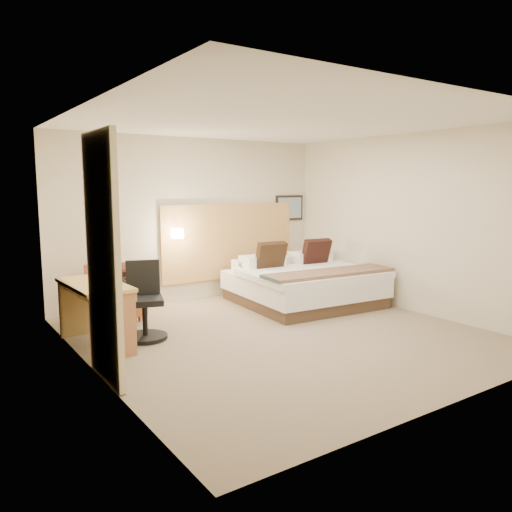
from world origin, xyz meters
TOP-DOWN VIEW (x-y plane):
  - floor at (0.00, 0.00)m, footprint 4.80×5.00m
  - ceiling at (0.00, 0.00)m, footprint 4.80×5.00m
  - wall_back at (0.00, 2.51)m, footprint 4.80×0.02m
  - wall_front at (0.00, -2.51)m, footprint 4.80×0.02m
  - wall_left at (-2.41, 0.00)m, footprint 0.02×5.00m
  - wall_right at (2.41, 0.00)m, footprint 0.02×5.00m
  - headboard_panel at (0.70, 2.47)m, footprint 2.60×0.04m
  - art_frame at (2.02, 2.48)m, footprint 0.62×0.03m
  - art_canvas at (2.02, 2.46)m, footprint 0.54×0.01m
  - lamp_arm at (-0.35, 2.42)m, footprint 0.02×0.12m
  - lamp_shade at (-0.35, 2.36)m, footprint 0.15×0.15m
  - curtain at (-2.36, -0.25)m, footprint 0.06×0.90m
  - bottle_a at (-1.39, 1.77)m, footprint 0.07×0.07m
  - menu_folder at (-1.22, 1.70)m, footprint 0.14×0.07m
  - bed at (1.33, 1.21)m, footprint 2.22×2.18m
  - lounge_chair at (-1.54, 1.98)m, footprint 0.81×0.73m
  - side_table at (-1.32, 1.73)m, footprint 0.58×0.58m
  - desk at (-2.11, 0.87)m, footprint 0.63×1.27m
  - desk_chair at (-1.53, 0.85)m, footprint 0.69×0.69m

SIDE VIEW (x-z plane):
  - floor at x=0.00m, z-range -0.02..0.00m
  - lounge_chair at x=-1.54m, z-range -0.08..0.71m
  - bed at x=1.33m, z-range -0.18..0.84m
  - side_table at x=-1.32m, z-range 0.03..0.63m
  - desk_chair at x=-1.53m, z-range -0.08..0.88m
  - desk at x=-2.11m, z-range 0.22..1.00m
  - bottle_a at x=-1.39m, z-range 0.59..0.81m
  - menu_folder at x=-1.22m, z-range 0.59..0.83m
  - headboard_panel at x=0.70m, z-range 0.30..1.60m
  - lamp_arm at x=-0.35m, z-range 1.14..1.16m
  - lamp_shade at x=-0.35m, z-range 1.07..1.22m
  - curtain at x=-2.36m, z-range 0.01..2.43m
  - wall_back at x=0.00m, z-range 0.00..2.70m
  - wall_front at x=0.00m, z-range 0.00..2.70m
  - wall_left at x=-2.41m, z-range 0.00..2.70m
  - wall_right at x=2.41m, z-range 0.00..2.70m
  - art_frame at x=2.02m, z-range 1.27..1.73m
  - art_canvas at x=2.02m, z-range 1.30..1.70m
  - ceiling at x=0.00m, z-range 2.70..2.72m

